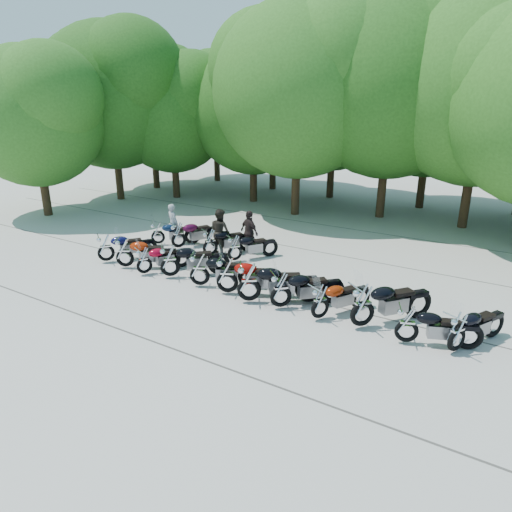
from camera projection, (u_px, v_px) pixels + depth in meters
The scene contains 32 objects.
ground at pixel (230, 303), 14.09m from camera, with size 90.00×90.00×0.00m, color #9A958B.
tree_0 at pixel (151, 107), 30.42m from camera, with size 7.50×7.50×9.21m.
tree_1 at pixel (172, 114), 27.46m from camera, with size 6.97×6.97×8.55m.
tree_2 at pixel (253, 111), 26.27m from camera, with size 7.31×7.31×8.97m.
tree_3 at pixel (298, 91), 22.81m from camera, with size 8.70×8.70×10.67m.
tree_4 at pixel (391, 84), 22.14m from camera, with size 9.13×9.13×11.20m.
tree_5 at pixel (484, 84), 20.21m from camera, with size 9.04×9.04×11.10m.
tree_9 at pixel (215, 105), 33.14m from camera, with size 7.59×7.59×9.32m.
tree_10 at pixel (274, 103), 29.98m from camera, with size 7.78×7.78×9.55m.
tree_11 at pixel (334, 107), 27.34m from camera, with size 7.56×7.56×9.28m.
tree_12 at pixel (431, 103), 24.51m from camera, with size 7.88×7.88×9.67m.
tree_16 at pixel (34, 118), 23.05m from camera, with size 6.97×6.97×8.55m.
tree_17 at pixel (111, 97), 26.67m from camera, with size 8.31×8.31×10.20m.
motorcycle_0 at pixel (106, 247), 17.38m from camera, with size 0.67×2.21×1.25m, color #0B0C33, non-canonical shape.
motorcycle_1 at pixel (124, 251), 16.77m from camera, with size 0.71×2.33×1.31m, color #942005, non-canonical shape.
motorcycle_2 at pixel (144, 260), 16.17m from camera, with size 0.62×2.03×1.14m, color #9F051E, non-canonical shape.
motorcycle_3 at pixel (170, 260), 15.86m from camera, with size 0.72×2.38×1.35m, color black, non-canonical shape.
motorcycle_4 at pixel (199, 268), 15.10m from camera, with size 0.71×2.33×1.32m, color black, non-canonical shape.
motorcycle_5 at pixel (227, 274), 14.51m from camera, with size 0.75×2.46×1.39m, color #8B0905, non-canonical shape.
motorcycle_6 at pixel (249, 281), 13.88m from camera, with size 0.78×2.56×1.45m, color black, non-canonical shape.
motorcycle_7 at pixel (281, 289), 13.50m from camera, with size 0.71×2.32×1.31m, color black, non-canonical shape.
motorcycle_8 at pixel (320, 301), 12.85m from camera, with size 0.64×2.11×1.19m, color maroon, non-canonical shape.
motorcycle_9 at pixel (363, 304), 12.33m from camera, with size 0.78×2.57×1.45m, color black, non-canonical shape.
motorcycle_10 at pixel (407, 323), 11.57m from camera, with size 0.64×2.09×1.18m, color black, non-canonical shape.
motorcycle_11 at pixel (458, 331), 11.15m from camera, with size 0.65×2.15×1.21m, color black, non-canonical shape.
motorcycle_12 at pixel (158, 232), 19.48m from camera, with size 0.62×2.03×1.15m, color #0C1C35, non-canonical shape.
motorcycle_13 at pixel (178, 234), 18.95m from camera, with size 0.69×2.27×1.28m, color #3B0824, non-canonical shape.
motorcycle_14 at pixel (210, 241), 18.03m from camera, with size 0.68×2.23×1.26m, color black, non-canonical shape.
motorcycle_15 at pixel (235, 247), 17.46m from camera, with size 0.64×2.10×1.19m, color black, non-canonical shape.
rider_0 at pixel (173, 223), 19.82m from camera, with size 0.62×0.41×1.70m, color gray.
rider_1 at pixel (220, 231), 18.32m from camera, with size 0.90×0.70×1.85m, color black.
rider_2 at pixel (249, 232), 18.34m from camera, with size 1.04×0.43×1.77m, color black.
Camera 1 is at (7.47, -10.47, 6.00)m, focal length 32.00 mm.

